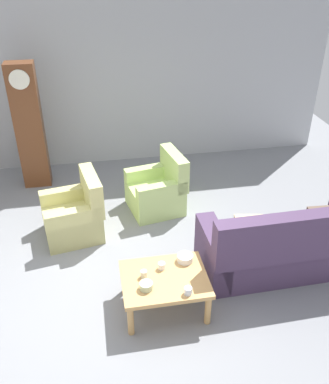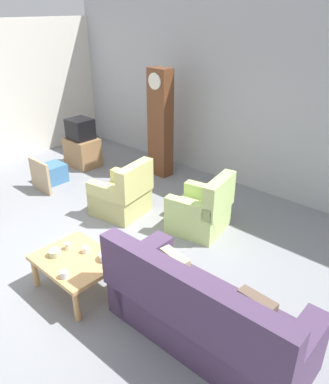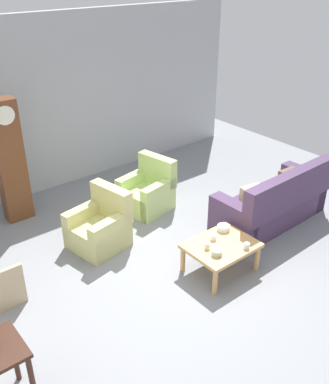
% 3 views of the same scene
% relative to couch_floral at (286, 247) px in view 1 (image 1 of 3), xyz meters
% --- Properties ---
extents(ground_plane, '(10.40, 10.40, 0.00)m').
position_rel_couch_floral_xyz_m(ground_plane, '(-2.09, 0.00, -0.35)').
color(ground_plane, gray).
extents(garage_door_wall, '(8.40, 0.16, 3.20)m').
position_rel_couch_floral_xyz_m(garage_door_wall, '(-2.09, 3.60, 1.25)').
color(garage_door_wall, '#ADAFB5').
rests_on(garage_door_wall, ground_plane).
extents(couch_floral, '(2.12, 0.92, 1.04)m').
position_rel_couch_floral_xyz_m(couch_floral, '(0.00, 0.00, 0.00)').
color(couch_floral, '#4C3856').
rests_on(couch_floral, ground_plane).
extents(armchair_olive_near, '(0.91, 0.89, 0.92)m').
position_rel_couch_floral_xyz_m(armchair_olive_near, '(-2.61, 1.24, -0.05)').
color(armchair_olive_near, '#CCC67A').
rests_on(armchair_olive_near, ground_plane).
extents(armchair_olive_far, '(0.92, 0.90, 0.92)m').
position_rel_couch_floral_xyz_m(armchair_olive_far, '(-1.34, 1.70, -0.05)').
color(armchair_olive_far, '#BBD87D').
rests_on(armchair_olive_far, ground_plane).
extents(coffee_table_wood, '(0.96, 0.76, 0.44)m').
position_rel_couch_floral_xyz_m(coffee_table_wood, '(-1.61, -0.37, 0.03)').
color(coffee_table_wood, tan).
rests_on(coffee_table_wood, ground_plane).
extents(grandfather_clock, '(0.44, 0.30, 2.09)m').
position_rel_couch_floral_xyz_m(grandfather_clock, '(-3.27, 2.85, 0.70)').
color(grandfather_clock, brown).
rests_on(grandfather_clock, ground_plane).
extents(cup_white_porcelain, '(0.08, 0.08, 0.08)m').
position_rel_couch_floral_xyz_m(cup_white_porcelain, '(-1.62, -0.22, 0.13)').
color(cup_white_porcelain, white).
rests_on(cup_white_porcelain, coffee_table_wood).
extents(cup_blue_rimmed, '(0.09, 0.09, 0.08)m').
position_rel_couch_floral_xyz_m(cup_blue_rimmed, '(-1.41, -0.66, 0.13)').
color(cup_blue_rimmed, silver).
rests_on(cup_blue_rimmed, coffee_table_wood).
extents(cup_cream_tall, '(0.07, 0.07, 0.08)m').
position_rel_couch_floral_xyz_m(cup_cream_tall, '(-1.84, -0.32, 0.13)').
color(cup_cream_tall, beige).
rests_on(cup_cream_tall, coffee_table_wood).
extents(bowl_white_stacked, '(0.19, 0.19, 0.08)m').
position_rel_couch_floral_xyz_m(bowl_white_stacked, '(-1.32, -0.13, 0.13)').
color(bowl_white_stacked, white).
rests_on(bowl_white_stacked, coffee_table_wood).
extents(bowl_shallow_green, '(0.15, 0.15, 0.08)m').
position_rel_couch_floral_xyz_m(bowl_shallow_green, '(-1.83, -0.50, 0.13)').
color(bowl_shallow_green, '#B2C69E').
rests_on(bowl_shallow_green, coffee_table_wood).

